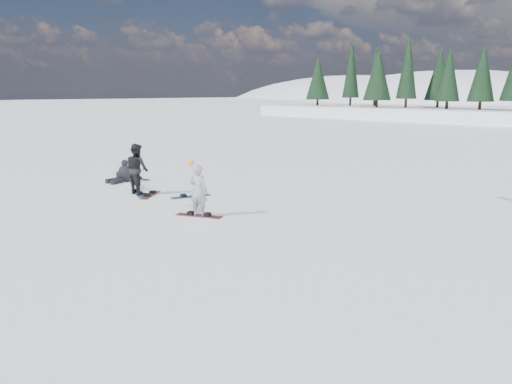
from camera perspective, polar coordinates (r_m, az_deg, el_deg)
ground at (r=16.48m, az=-8.12°, el=-2.02°), size 420.00×420.00×0.00m
snowboarder_woman at (r=15.40m, az=-6.60°, el=0.19°), size 0.70×0.59×1.76m
snowboarder_man at (r=19.18m, az=-13.43°, el=2.58°), size 0.94×0.73×1.90m
seated_rider at (r=21.98m, az=-14.86°, el=2.07°), size 0.79×1.19×0.95m
gear_bag at (r=22.75m, az=-15.13°, el=1.81°), size 0.48×0.34×0.30m
snowboard_woman at (r=15.58m, az=-6.52°, el=-2.72°), size 1.47×0.92×0.03m
snowboard_man at (r=19.34m, az=-13.30°, el=-0.16°), size 1.50×0.78×0.03m
snowboard_loose_b at (r=18.91m, az=-12.00°, el=-0.36°), size 1.13×1.36×0.03m
snowboard_loose_a at (r=18.44m, az=-7.47°, el=-0.51°), size 0.66×1.52×0.03m
snowboard_loose_c at (r=22.58m, az=-13.85°, el=1.46°), size 1.45×0.97×0.03m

